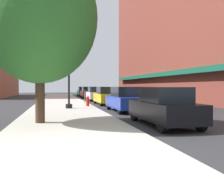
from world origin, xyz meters
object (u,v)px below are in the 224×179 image
at_px(car_blue, 125,99).
at_px(car_white, 95,94).
at_px(car_green, 83,92).
at_px(tree_near, 40,17).
at_px(lamppost, 69,65).
at_px(car_yellow, 106,96).
at_px(car_black, 164,107).
at_px(car_red, 88,92).
at_px(parking_meter_near, 85,94).
at_px(fire_hydrant, 88,101).

distance_m(car_blue, car_white, 12.61).
xyz_separation_m(car_blue, car_green, (0.00, 26.10, 0.00)).
relative_size(tree_near, car_blue, 1.73).
relative_size(lamppost, car_yellow, 1.37).
bearing_deg(car_blue, car_black, -89.72).
height_order(car_red, car_green, same).
height_order(lamppost, car_white, lamppost).
bearing_deg(parking_meter_near, car_green, 84.23).
height_order(parking_meter_near, car_red, car_red).
bearing_deg(tree_near, car_yellow, 64.43).
bearing_deg(lamppost, car_blue, -28.32).
bearing_deg(car_yellow, car_blue, -90.91).
bearing_deg(car_blue, car_red, 90.28).
xyz_separation_m(lamppost, car_white, (3.64, 10.65, -2.39)).
bearing_deg(car_green, tree_near, -101.26).
height_order(parking_meter_near, car_green, car_green).
bearing_deg(fire_hydrant, tree_near, -110.77).
bearing_deg(tree_near, car_green, 80.41).
xyz_separation_m(car_black, car_white, (0.00, 18.52, 0.00)).
xyz_separation_m(parking_meter_near, tree_near, (-3.25, -11.46, 3.72)).
distance_m(fire_hydrant, car_blue, 4.13).
height_order(fire_hydrant, car_red, car_red).
relative_size(lamppost, car_white, 1.37).
bearing_deg(car_white, fire_hydrant, -101.61).
relative_size(parking_meter_near, car_blue, 0.30).
bearing_deg(car_red, lamppost, -103.50).
bearing_deg(car_blue, car_green, 90.28).
bearing_deg(car_green, fire_hydrant, -96.94).
distance_m(parking_meter_near, car_white, 6.14).
relative_size(tree_near, car_black, 1.73).
bearing_deg(tree_near, car_blue, 41.97).
bearing_deg(fire_hydrant, car_black, -77.61).
distance_m(lamppost, car_black, 9.00).
bearing_deg(car_green, car_yellow, -91.67).
bearing_deg(lamppost, car_red, 78.50).
height_order(car_black, car_white, same).
relative_size(car_black, car_white, 1.00).
xyz_separation_m(car_yellow, car_white, (0.00, 6.42, 0.00)).
distance_m(car_blue, car_green, 26.10).
bearing_deg(tree_near, car_black, -13.35).
relative_size(parking_meter_near, car_black, 0.30).
height_order(tree_near, car_yellow, tree_near).
distance_m(car_white, car_red, 7.24).
relative_size(car_black, car_red, 1.00).
distance_m(lamppost, car_yellow, 6.07).
xyz_separation_m(car_yellow, car_green, (0.00, 19.91, 0.00)).
xyz_separation_m(parking_meter_near, car_white, (1.95, 5.82, -0.14)).
bearing_deg(lamppost, car_white, 71.13).
xyz_separation_m(lamppost, car_yellow, (3.64, 4.23, -2.39)).
bearing_deg(car_black, car_red, 91.82).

